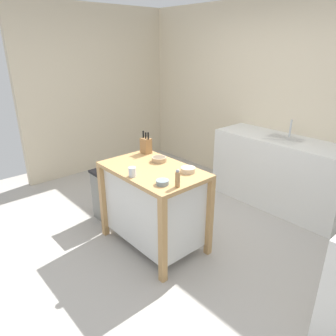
% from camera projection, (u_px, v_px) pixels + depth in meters
% --- Properties ---
extents(ground_plane, '(5.99, 5.99, 0.00)m').
position_uv_depth(ground_plane, '(165.00, 241.00, 3.44)').
color(ground_plane, '#ADA8A0').
rests_on(ground_plane, ground).
extents(wall_back, '(4.99, 0.10, 2.60)m').
position_uv_depth(wall_back, '(279.00, 101.00, 4.21)').
color(wall_back, beige).
rests_on(wall_back, ground).
extents(wall_left, '(0.10, 2.65, 2.60)m').
position_uv_depth(wall_left, '(99.00, 91.00, 5.13)').
color(wall_left, beige).
rests_on(wall_left, ground).
extents(kitchen_island, '(1.06, 0.67, 0.88)m').
position_uv_depth(kitchen_island, '(154.00, 203.00, 3.23)').
color(kitchen_island, tan).
rests_on(kitchen_island, ground).
extents(knife_block, '(0.11, 0.09, 0.25)m').
position_uv_depth(knife_block, '(146.00, 145.00, 3.48)').
color(knife_block, '#9E7042').
rests_on(knife_block, kitchen_island).
extents(bowl_ceramic_small, '(0.11, 0.11, 0.04)m').
position_uv_depth(bowl_ceramic_small, '(162.00, 182.00, 2.72)').
color(bowl_ceramic_small, gray).
rests_on(bowl_ceramic_small, kitchen_island).
extents(bowl_stoneware_deep, '(0.16, 0.16, 0.05)m').
position_uv_depth(bowl_stoneware_deep, '(159.00, 159.00, 3.25)').
color(bowl_stoneware_deep, tan).
rests_on(bowl_stoneware_deep, kitchen_island).
extents(bowl_ceramic_wide, '(0.14, 0.14, 0.05)m').
position_uv_depth(bowl_ceramic_wide, '(188.00, 170.00, 2.98)').
color(bowl_ceramic_wide, beige).
rests_on(bowl_ceramic_wide, kitchen_island).
extents(drinking_cup, '(0.07, 0.07, 0.09)m').
position_uv_depth(drinking_cup, '(132.00, 172.00, 2.88)').
color(drinking_cup, silver).
rests_on(drinking_cup, kitchen_island).
extents(pepper_grinder, '(0.04, 0.04, 0.16)m').
position_uv_depth(pepper_grinder, '(178.00, 179.00, 2.66)').
color(pepper_grinder, '#AD7F4C').
rests_on(pepper_grinder, kitchen_island).
extents(trash_bin, '(0.36, 0.28, 0.63)m').
position_uv_depth(trash_bin, '(108.00, 195.00, 3.77)').
color(trash_bin, slate).
rests_on(trash_bin, ground).
extents(sink_counter, '(1.73, 0.60, 0.92)m').
position_uv_depth(sink_counter, '(279.00, 172.00, 4.08)').
color(sink_counter, silver).
rests_on(sink_counter, ground).
extents(sink_faucet, '(0.02, 0.02, 0.22)m').
position_uv_depth(sink_faucet, '(291.00, 128.00, 3.96)').
color(sink_faucet, '#B7BCC1').
rests_on(sink_faucet, sink_counter).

